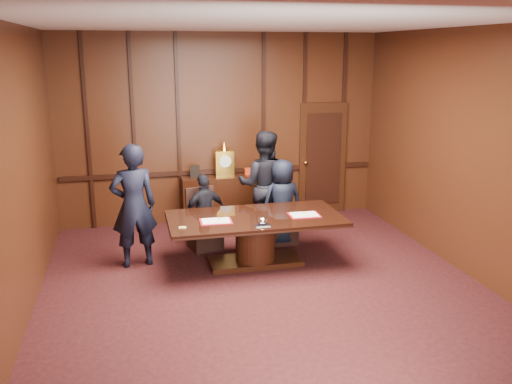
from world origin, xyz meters
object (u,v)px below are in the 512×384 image
Objects in this scene: sideboard at (225,197)px; witness_right at (264,185)px; conference_table at (255,232)px; signatory_left at (205,212)px; witness_left at (134,206)px; signatory_right at (282,202)px.

sideboard is 0.86× the size of witness_right.
sideboard is 0.61× the size of conference_table.
witness_left is (-1.12, -0.42, 0.30)m from signatory_left.
witness_right is (2.20, 0.83, -0.00)m from witness_left.
witness_left is at bearing 39.39° from witness_right.
signatory_left is 1.23m from witness_left.
conference_table is at bearing 89.00° from witness_right.
sideboard reaches higher than signatory_right.
witness_right is at bearing 70.26° from conference_table.
signatory_right is (0.65, 0.80, 0.21)m from conference_table.
conference_table is 1.86m from witness_left.
conference_table is 1.35m from witness_right.
witness_left is (-1.69, -1.78, 0.45)m from sideboard.
signatory_left is 0.88× the size of signatory_right.
witness_left is (-2.42, -0.42, 0.21)m from signatory_right.
witness_left is 2.35m from witness_right.
signatory_left reaches higher than conference_table.
signatory_left is 1.30m from signatory_right.
signatory_right is 2.46m from witness_left.
sideboard is at bearing 92.10° from conference_table.
sideboard is 0.85× the size of witness_left.
sideboard is 1.11× the size of signatory_right.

